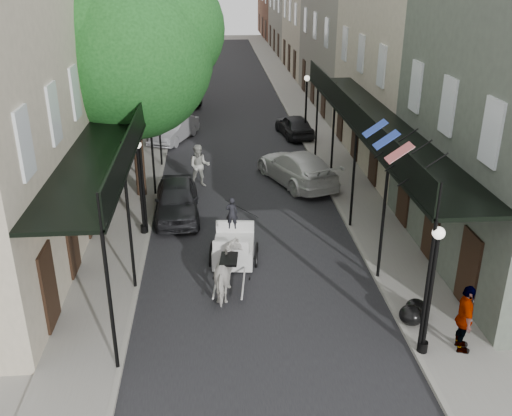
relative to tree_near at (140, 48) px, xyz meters
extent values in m
plane|color=gray|center=(4.20, -10.18, -6.49)|extent=(140.00, 140.00, 0.00)
cube|color=black|center=(4.20, 9.82, -6.48)|extent=(8.00, 90.00, 0.01)
cube|color=gray|center=(-0.80, 9.82, -6.43)|extent=(2.20, 90.00, 0.12)
cube|color=gray|center=(9.20, 9.82, -6.43)|extent=(2.20, 90.00, 0.12)
cube|color=#BCAF97|center=(-4.40, 19.82, -1.24)|extent=(5.00, 80.00, 10.50)
cube|color=slate|center=(12.80, 19.82, -1.24)|extent=(5.00, 80.00, 10.50)
cube|color=black|center=(-0.80, -3.18, -2.49)|extent=(2.20, 18.00, 0.12)
cube|color=black|center=(0.25, -3.18, -1.99)|extent=(0.06, 18.00, 1.00)
cylinder|color=black|center=(0.20, -12.18, -4.37)|extent=(0.10, 0.10, 4.00)
cylinder|color=black|center=(0.20, -4.18, -4.37)|extent=(0.10, 0.10, 4.00)
cylinder|color=black|center=(0.20, 3.82, -4.37)|extent=(0.10, 0.10, 4.00)
cube|color=black|center=(9.20, -3.18, -2.49)|extent=(2.20, 18.00, 0.12)
cube|color=black|center=(8.15, -3.18, -1.99)|extent=(0.06, 18.00, 1.00)
cylinder|color=black|center=(8.20, -12.18, -4.37)|extent=(0.10, 0.10, 4.00)
cylinder|color=black|center=(8.20, -4.18, -4.37)|extent=(0.10, 0.10, 4.00)
cylinder|color=black|center=(8.20, 3.82, -4.37)|extent=(0.10, 0.10, 4.00)
cylinder|color=#382619|center=(-0.40, -0.18, -3.57)|extent=(0.44, 0.44, 5.60)
sphere|color=#164718|center=(-0.40, -0.18, -0.29)|extent=(6.80, 6.80, 6.80)
sphere|color=#164718|center=(0.96, 0.42, 0.71)|extent=(5.10, 5.10, 5.10)
cylinder|color=#382619|center=(-0.40, 13.82, -3.85)|extent=(0.44, 0.44, 5.04)
sphere|color=#164718|center=(-0.40, 13.82, -0.91)|extent=(6.00, 6.00, 6.00)
sphere|color=#164718|center=(0.80, 14.42, -0.01)|extent=(4.50, 4.50, 4.50)
cylinder|color=black|center=(8.30, -12.18, -6.22)|extent=(0.28, 0.28, 0.30)
cylinder|color=black|center=(8.30, -12.18, -4.67)|extent=(0.12, 0.12, 3.40)
sphere|color=white|center=(8.30, -12.18, -2.82)|extent=(0.32, 0.32, 0.32)
cylinder|color=black|center=(0.10, -4.18, -6.22)|extent=(0.28, 0.28, 0.30)
cylinder|color=black|center=(0.10, -4.18, -4.67)|extent=(0.12, 0.12, 3.40)
sphere|color=white|center=(0.10, -4.18, -2.82)|extent=(0.32, 0.32, 0.32)
cylinder|color=black|center=(8.30, 7.82, -6.22)|extent=(0.28, 0.28, 0.30)
cylinder|color=black|center=(8.30, 7.82, -4.67)|extent=(0.12, 0.12, 3.40)
sphere|color=white|center=(8.30, 7.82, -2.82)|extent=(0.32, 0.32, 0.32)
imported|color=silver|center=(3.22, -8.72, -5.68)|extent=(1.08, 2.00, 1.62)
torus|color=black|center=(2.74, -5.81, -5.88)|extent=(0.23, 1.27, 1.26)
torus|color=black|center=(4.34, -5.99, -5.88)|extent=(0.23, 1.27, 1.26)
torus|color=black|center=(2.78, -7.19, -6.17)|extent=(0.14, 0.66, 0.66)
torus|color=black|center=(3.99, -7.33, -6.17)|extent=(0.14, 0.66, 0.66)
cube|color=silver|center=(3.52, -6.09, -5.46)|extent=(1.56, 1.90, 0.69)
cube|color=silver|center=(3.40, -7.12, -4.97)|extent=(1.23, 0.67, 0.12)
cube|color=silver|center=(3.37, -7.36, -4.68)|extent=(1.18, 0.23, 0.49)
imported|color=black|center=(3.40, -7.12, -4.36)|extent=(0.43, 0.31, 1.10)
imported|color=#AEAFA5|center=(2.20, 0.91, -5.48)|extent=(1.00, 0.79, 2.02)
imported|color=gray|center=(-1.60, 5.23, -5.42)|extent=(1.41, 1.14, 1.91)
imported|color=gray|center=(9.35, -12.18, -5.39)|extent=(0.73, 1.23, 1.96)
imported|color=black|center=(1.30, -2.44, -5.74)|extent=(1.98, 4.46, 1.49)
imported|color=#99999E|center=(0.60, 8.40, -5.79)|extent=(2.97, 4.50, 1.40)
imported|color=black|center=(0.60, 17.56, -5.87)|extent=(3.70, 4.89, 1.23)
imported|color=silver|center=(6.80, 0.98, -5.72)|extent=(3.88, 5.74, 1.54)
imported|color=black|center=(7.80, 8.82, -5.82)|extent=(2.18, 4.13, 1.34)
ellipsoid|color=black|center=(8.40, -10.92, -6.07)|extent=(0.70, 0.70, 0.60)
ellipsoid|color=black|center=(8.70, -10.47, -6.12)|extent=(0.61, 0.61, 0.49)
camera|label=1|loc=(2.83, -24.34, 3.33)|focal=40.00mm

